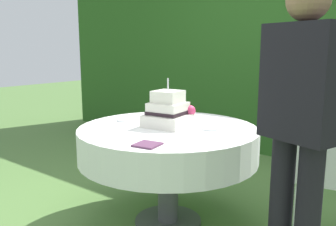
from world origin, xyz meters
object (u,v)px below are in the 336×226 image
at_px(serving_plate_near, 170,115).
at_px(garden_chair, 328,169).
at_px(wedding_cake, 169,112).
at_px(serving_plate_left, 210,129).
at_px(napkin_stack, 147,145).
at_px(cake_table, 168,144).
at_px(standing_person, 300,123).
at_px(serving_plate_far, 125,120).

distance_m(serving_plate_near, garden_chair, 1.27).
relative_size(wedding_cake, serving_plate_near, 3.12).
height_order(serving_plate_left, garden_chair, garden_chair).
xyz_separation_m(serving_plate_left, napkin_stack, (-0.08, -0.57, -0.00)).
bearing_deg(napkin_stack, garden_chair, 44.27).
bearing_deg(cake_table, standing_person, -14.43).
height_order(wedding_cake, standing_person, standing_person).
xyz_separation_m(serving_plate_near, serving_plate_far, (-0.15, -0.37, 0.00)).
distance_m(cake_table, serving_plate_left, 0.33).
height_order(wedding_cake, garden_chair, wedding_cake).
bearing_deg(wedding_cake, serving_plate_left, 15.50).
height_order(serving_plate_near, standing_person, standing_person).
bearing_deg(napkin_stack, cake_table, 113.51).
relative_size(garden_chair, standing_person, 0.56).
relative_size(cake_table, napkin_stack, 9.20).
relative_size(wedding_cake, garden_chair, 0.39).
relative_size(cake_table, serving_plate_far, 9.72).
height_order(napkin_stack, garden_chair, garden_chair).
distance_m(serving_plate_near, standing_person, 1.39).
relative_size(napkin_stack, garden_chair, 0.16).
xyz_separation_m(serving_plate_left, standing_person, (0.71, -0.37, 0.20)).
xyz_separation_m(napkin_stack, garden_chair, (0.81, 0.79, -0.19)).
bearing_deg(wedding_cake, serving_plate_near, 125.83).
bearing_deg(standing_person, serving_plate_left, 152.75).
bearing_deg(serving_plate_left, standing_person, -27.25).
xyz_separation_m(cake_table, serving_plate_near, (-0.25, 0.35, 0.13)).
bearing_deg(serving_plate_left, garden_chair, 16.66).
xyz_separation_m(wedding_cake, garden_chair, (1.03, 0.30, -0.29)).
xyz_separation_m(serving_plate_near, napkin_stack, (0.45, -0.81, -0.00)).
relative_size(serving_plate_near, serving_plate_far, 0.84).
xyz_separation_m(cake_table, serving_plate_left, (0.28, 0.11, 0.13)).
distance_m(wedding_cake, napkin_stack, 0.54).
distance_m(cake_table, garden_chair, 1.06).
bearing_deg(serving_plate_left, cake_table, -157.93).
relative_size(serving_plate_far, serving_plate_left, 1.16).
height_order(serving_plate_left, napkin_stack, same).
bearing_deg(standing_person, wedding_cake, 164.20).
xyz_separation_m(cake_table, wedding_cake, (-0.02, 0.03, 0.23)).
height_order(cake_table, serving_plate_left, serving_plate_left).
xyz_separation_m(wedding_cake, standing_person, (1.01, -0.29, 0.10)).
relative_size(cake_table, wedding_cake, 3.69).
height_order(wedding_cake, serving_plate_near, wedding_cake).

